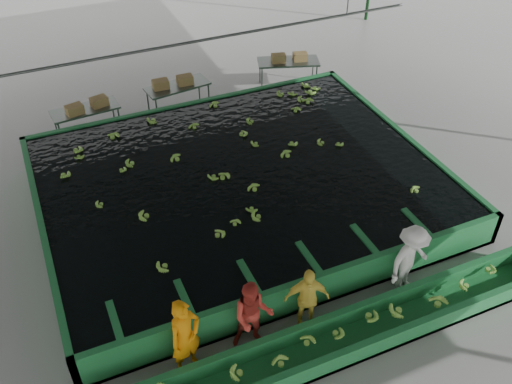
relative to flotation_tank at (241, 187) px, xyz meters
name	(u,v)px	position (x,y,z in m)	size (l,w,h in m)	color
ground	(264,235)	(0.00, -1.50, -0.45)	(80.00, 80.00, 0.00)	gray
shed_roof	(267,44)	(0.00, -1.50, 4.55)	(20.00, 22.00, 0.04)	slate
shed_posts	(265,152)	(0.00, -1.50, 2.05)	(20.00, 22.00, 5.00)	#123917
flotation_tank	(241,187)	(0.00, 0.00, 0.00)	(10.00, 8.00, 0.90)	#1E6D35
tank_water	(240,174)	(0.00, 0.00, 0.40)	(9.70, 7.70, 0.00)	black
sorting_trough	(339,340)	(0.00, -5.10, -0.20)	(10.00, 1.00, 0.50)	#1E6D35
cableway_rail	(190,42)	(0.00, 3.50, 2.55)	(0.08, 0.08, 14.00)	#59605B
worker_a	(185,337)	(-2.89, -4.30, 0.46)	(0.66, 0.44, 1.82)	orange
worker_b	(253,316)	(-1.52, -4.30, 0.39)	(0.82, 0.63, 1.68)	red
worker_c	(307,299)	(-0.34, -4.30, 0.34)	(0.92, 0.38, 1.57)	#FCE14D
worker_d	(410,260)	(2.15, -4.30, 0.43)	(1.13, 0.65, 1.75)	white
packing_table_left	(88,122)	(-3.03, 4.82, 0.00)	(1.99, 0.79, 0.90)	#59605B
packing_table_mid	(179,98)	(-0.06, 5.07, 0.01)	(2.04, 0.81, 0.93)	#59605B
packing_table_right	(288,73)	(3.93, 5.18, 0.02)	(2.08, 0.83, 0.95)	#59605B
box_stack_left	(88,109)	(-2.96, 4.74, 0.45)	(1.27, 0.35, 0.27)	olive
box_stack_mid	(173,86)	(-0.20, 5.07, 0.48)	(1.29, 0.36, 0.28)	olive
box_stack_right	(289,61)	(3.95, 5.15, 0.50)	(1.22, 0.34, 0.26)	olive
floating_bananas	(229,158)	(0.00, 0.80, 0.40)	(8.98, 6.12, 0.12)	#88C648
trough_bananas	(340,335)	(0.00, -5.10, -0.05)	(9.55, 0.64, 0.13)	#88C648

